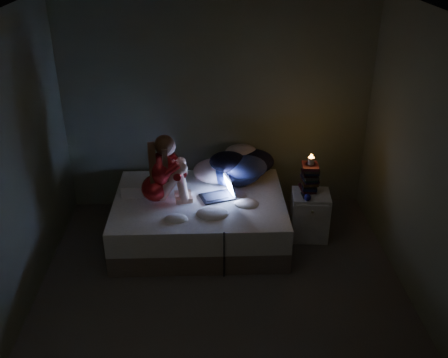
{
  "coord_description": "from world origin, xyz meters",
  "views": [
    {
      "loc": [
        -0.11,
        -3.74,
        3.25
      ],
      "look_at": [
        0.05,
        1.0,
        0.8
      ],
      "focal_mm": 40.55,
      "sensor_mm": 36.0,
      "label": 1
    }
  ],
  "objects_px": {
    "bed": "(200,218)",
    "candle": "(311,159)",
    "nightstand": "(310,215)",
    "phone": "(306,196)",
    "woman": "(155,170)",
    "laptop": "(217,188)"
  },
  "relations": [
    {
      "from": "laptop",
      "to": "candle",
      "type": "distance_m",
      "value": 1.07
    },
    {
      "from": "phone",
      "to": "nightstand",
      "type": "bearing_deg",
      "value": 26.02
    },
    {
      "from": "woman",
      "to": "candle",
      "type": "relative_size",
      "value": 9.6
    },
    {
      "from": "woman",
      "to": "laptop",
      "type": "relative_size",
      "value": 2.14
    },
    {
      "from": "bed",
      "to": "candle",
      "type": "bearing_deg",
      "value": 3.74
    },
    {
      "from": "woman",
      "to": "laptop",
      "type": "bearing_deg",
      "value": -3.04
    },
    {
      "from": "candle",
      "to": "woman",
      "type": "bearing_deg",
      "value": -175.69
    },
    {
      "from": "laptop",
      "to": "candle",
      "type": "bearing_deg",
      "value": -14.68
    },
    {
      "from": "nightstand",
      "to": "candle",
      "type": "xyz_separation_m",
      "value": [
        -0.02,
        0.08,
        0.66
      ]
    },
    {
      "from": "candle",
      "to": "laptop",
      "type": "bearing_deg",
      "value": -176.01
    },
    {
      "from": "laptop",
      "to": "bed",
      "type": "bearing_deg",
      "value": 163.76
    },
    {
      "from": "woman",
      "to": "phone",
      "type": "bearing_deg",
      "value": -8.13
    },
    {
      "from": "laptop",
      "to": "phone",
      "type": "bearing_deg",
      "value": -22.4
    },
    {
      "from": "laptop",
      "to": "candle",
      "type": "xyz_separation_m",
      "value": [
        1.03,
        0.07,
        0.29
      ]
    },
    {
      "from": "woman",
      "to": "laptop",
      "type": "xyz_separation_m",
      "value": [
        0.66,
        0.06,
        -0.26
      ]
    },
    {
      "from": "nightstand",
      "to": "candle",
      "type": "bearing_deg",
      "value": 108.42
    },
    {
      "from": "woman",
      "to": "nightstand",
      "type": "relative_size",
      "value": 1.4
    },
    {
      "from": "laptop",
      "to": "candle",
      "type": "relative_size",
      "value": 4.48
    },
    {
      "from": "nightstand",
      "to": "phone",
      "type": "relative_size",
      "value": 3.91
    },
    {
      "from": "laptop",
      "to": "phone",
      "type": "height_order",
      "value": "laptop"
    },
    {
      "from": "nightstand",
      "to": "phone",
      "type": "bearing_deg",
      "value": -140.09
    },
    {
      "from": "bed",
      "to": "phone",
      "type": "height_order",
      "value": "phone"
    }
  ]
}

